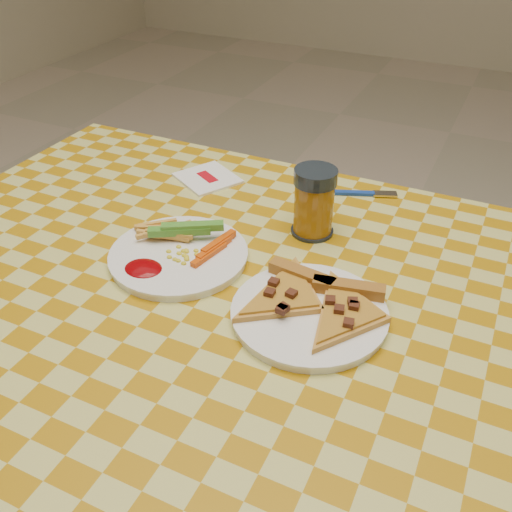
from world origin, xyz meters
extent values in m
cylinder|color=silver|center=(-0.54, 0.34, 0.35)|extent=(0.06, 0.06, 0.71)
cube|color=brown|center=(0.00, 0.00, 0.73)|extent=(1.20, 0.80, 0.04)
cylinder|color=white|center=(-0.14, 0.03, 0.76)|extent=(0.28, 0.28, 0.01)
cylinder|color=white|center=(0.11, -0.02, 0.76)|extent=(0.25, 0.25, 0.01)
cube|color=#0D5510|center=(-0.14, 0.06, 0.79)|extent=(0.11, 0.08, 0.02)
cube|color=#D64A09|center=(-0.08, 0.05, 0.78)|extent=(0.07, 0.09, 0.02)
ellipsoid|color=#7B0206|center=(-0.16, -0.04, 0.77)|extent=(0.06, 0.05, 0.01)
cube|color=#A37424|center=(0.08, 0.04, 0.78)|extent=(0.11, 0.04, 0.02)
cube|color=#A37424|center=(0.15, 0.04, 0.78)|extent=(0.11, 0.04, 0.02)
cylinder|color=black|center=(0.03, 0.20, 0.76)|extent=(0.08, 0.08, 0.01)
cylinder|color=#89550F|center=(0.03, 0.20, 0.81)|extent=(0.07, 0.07, 0.10)
cylinder|color=black|center=(0.03, 0.20, 0.87)|extent=(0.07, 0.07, 0.02)
cube|color=white|center=(-0.23, 0.30, 0.76)|extent=(0.15, 0.15, 0.01)
cube|color=#B90A17|center=(-0.23, 0.30, 0.76)|extent=(0.06, 0.05, 0.00)
cube|color=#163898|center=(0.05, 0.36, 0.76)|extent=(0.10, 0.05, 0.01)
cube|color=silver|center=(0.12, 0.39, 0.76)|extent=(0.05, 0.04, 0.00)
camera|label=1|loc=(0.31, -0.62, 1.30)|focal=40.00mm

